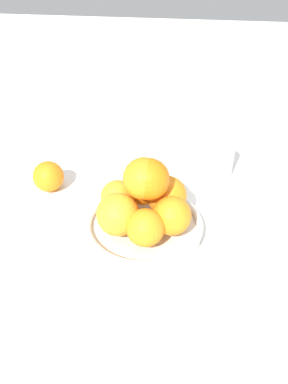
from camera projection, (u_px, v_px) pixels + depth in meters
ground_plane at (144, 233)px, 0.74m from camera, size 4.00×4.00×0.00m
fruit_bowl at (144, 227)px, 0.73m from camera, size 0.23×0.23×0.03m
orange_pile at (145, 199)px, 0.68m from camera, size 0.18×0.18×0.13m
stray_orange at (48, 176)px, 0.84m from camera, size 0.07×0.07×0.07m
drinking_glass at (217, 157)px, 0.88m from camera, size 0.08×0.08×0.10m
napkin_folded at (156, 160)px, 0.96m from camera, size 0.17×0.17×0.01m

